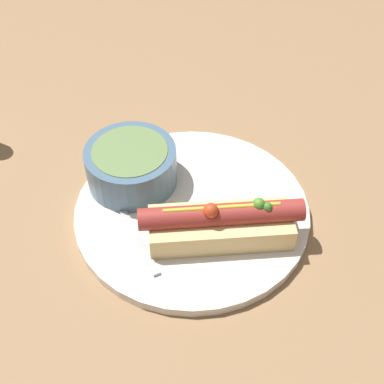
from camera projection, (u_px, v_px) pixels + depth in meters
ground_plane at (192, 215)px, 0.68m from camera, size 4.00×4.00×0.00m
dinner_plate at (192, 211)px, 0.67m from camera, size 0.29×0.29×0.01m
hot_dog at (221, 223)px, 0.62m from camera, size 0.19×0.11×0.06m
soup_bowl at (131, 164)px, 0.68m from camera, size 0.12×0.12×0.05m
spoon at (117, 199)px, 0.67m from camera, size 0.04×0.17×0.01m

